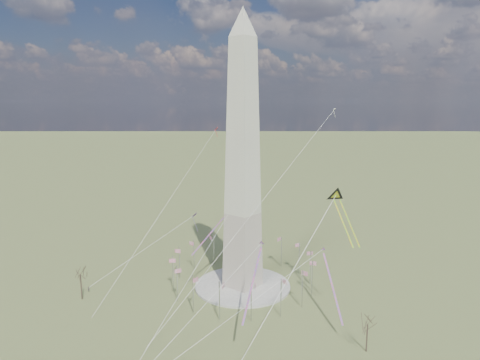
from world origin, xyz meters
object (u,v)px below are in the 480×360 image
Objects in this scene: kite_delta_black at (337,199)px; washington_monument at (243,161)px; tree_near at (368,323)px; person_west at (89,289)px.

washington_monument is at bearing -35.42° from kite_delta_black.
kite_delta_black is at bearing 14.47° from washington_monument.
tree_near is at bearing 86.37° from kite_delta_black.
washington_monument is 73.96m from person_west.
person_west is at bearing -136.38° from washington_monument.
tree_near is 99.43m from person_west.
person_west is (-41.31, -39.37, -47.05)m from washington_monument.
tree_near reaches higher than person_west.
tree_near is at bearing -164.38° from person_west.
washington_monument is 55.51× the size of person_west.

